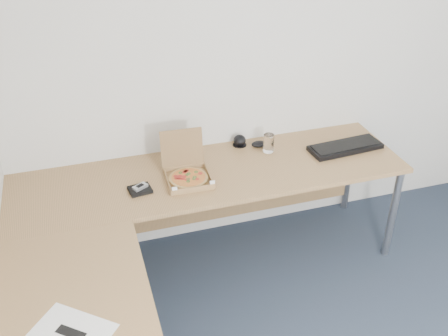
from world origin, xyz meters
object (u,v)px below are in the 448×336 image
object	(u,v)px
desk	(176,224)
wallet	(140,190)
drinking_glass	(269,143)
pizza_box	(188,175)
keyboard	(345,147)

from	to	relation	value
desk	wallet	world-z (taller)	wallet
drinking_glass	pizza_box	bearing A→B (deg)	-162.96
desk	wallet	distance (m)	0.37
desk	pizza_box	size ratio (longest dim) A/B	8.06
desk	drinking_glass	bearing A→B (deg)	36.39
pizza_box	drinking_glass	xyz separation A→B (m)	(0.60, 0.19, 0.03)
pizza_box	keyboard	xyz separation A→B (m)	(1.11, 0.06, -0.02)
keyboard	pizza_box	bearing A→B (deg)	178.77
keyboard	wallet	distance (m)	1.42
keyboard	wallet	xyz separation A→B (m)	(-1.42, -0.10, -0.00)
desk	pizza_box	distance (m)	0.42
drinking_glass	desk	bearing A→B (deg)	-143.61
drinking_glass	keyboard	distance (m)	0.53
desk	keyboard	world-z (taller)	keyboard
pizza_box	keyboard	world-z (taller)	pizza_box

